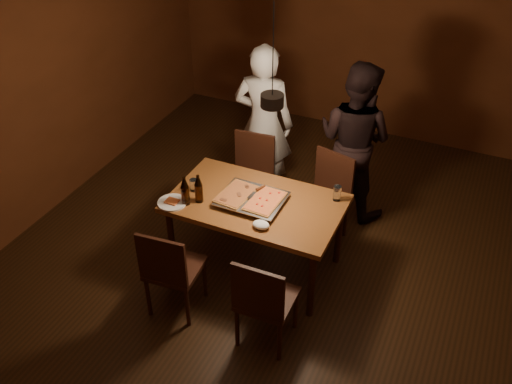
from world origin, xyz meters
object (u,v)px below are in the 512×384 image
at_px(dining_table, 256,208).
at_px(diner_dark, 354,140).
at_px(chair_far_right, 327,189).
at_px(pendant_lamp, 272,99).
at_px(chair_far_left, 251,169).
at_px(chair_near_left, 169,265).
at_px(pizza_tray, 252,200).
at_px(diner_white, 264,124).
at_px(beer_bottle_a, 185,191).
at_px(beer_bottle_b, 199,189).
at_px(plate_slice, 172,202).
at_px(chair_near_right, 263,296).

distance_m(dining_table, diner_dark, 1.37).
distance_m(chair_far_right, pendant_lamp, 1.46).
distance_m(chair_far_left, pendant_lamp, 1.54).
distance_m(chair_near_left, pendant_lamp, 1.56).
relative_size(chair_far_right, pizza_tray, 0.94).
bearing_deg(pendant_lamp, diner_white, 116.40).
height_order(chair_far_right, pendant_lamp, pendant_lamp).
xyz_separation_m(dining_table, pizza_tray, (-0.03, -0.03, 0.10)).
height_order(beer_bottle_a, diner_dark, diner_dark).
bearing_deg(pendant_lamp, beer_bottle_b, -161.99).
height_order(chair_far_right, pizza_tray, chair_far_right).
distance_m(beer_bottle_b, diner_dark, 1.75).
height_order(beer_bottle_a, plate_slice, beer_bottle_a).
bearing_deg(chair_far_left, beer_bottle_b, 82.30).
distance_m(chair_far_left, beer_bottle_a, 1.10).
distance_m(chair_near_right, pizza_tray, 0.95).
bearing_deg(chair_far_right, pizza_tray, 74.19).
distance_m(pizza_tray, beer_bottle_b, 0.47).
bearing_deg(plate_slice, diner_white, 81.45).
relative_size(chair_near_right, diner_white, 0.28).
distance_m(dining_table, beer_bottle_b, 0.53).
bearing_deg(dining_table, pizza_tray, -133.09).
xyz_separation_m(beer_bottle_b, plate_slice, (-0.20, -0.13, -0.12)).
height_order(chair_far_left, beer_bottle_a, beer_bottle_a).
bearing_deg(diner_dark, plate_slice, 68.16).
bearing_deg(plate_slice, chair_far_right, 44.45).
xyz_separation_m(chair_near_left, chair_near_right, (0.83, -0.00, 0.00)).
height_order(chair_near_left, pizza_tray, chair_near_left).
bearing_deg(beer_bottle_a, diner_dark, 55.93).
relative_size(diner_white, diner_dark, 1.04).
relative_size(dining_table, chair_far_right, 2.92).
bearing_deg(chair_far_right, chair_near_right, 105.32).
distance_m(dining_table, plate_slice, 0.73).
bearing_deg(chair_far_left, plate_slice, 72.31).
relative_size(chair_far_left, pizza_tray, 0.88).
relative_size(dining_table, pendant_lamp, 1.36).
relative_size(chair_far_left, diner_dark, 0.30).
xyz_separation_m(chair_near_right, diner_dark, (0.07, 2.09, 0.29)).
xyz_separation_m(pizza_tray, diner_white, (-0.40, 1.17, 0.08)).
bearing_deg(pendant_lamp, chair_near_left, -123.48).
xyz_separation_m(chair_far_left, chair_near_right, (0.83, -1.57, 0.00)).
height_order(pizza_tray, plate_slice, pizza_tray).
bearing_deg(chair_near_right, dining_table, 116.72).
height_order(beer_bottle_a, beer_bottle_b, beer_bottle_a).
bearing_deg(chair_far_left, diner_dark, -154.74).
relative_size(pizza_tray, pendant_lamp, 0.50).
relative_size(plate_slice, diner_dark, 0.15).
height_order(chair_near_right, diner_dark, diner_dark).
xyz_separation_m(chair_near_right, diner_white, (-0.86, 1.96, 0.32)).
relative_size(plate_slice, diner_white, 0.15).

